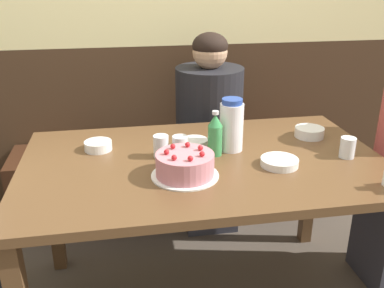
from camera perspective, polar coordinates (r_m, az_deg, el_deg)
back_wall at (r=2.63m, az=-3.13°, el=17.73°), size 4.80×0.04×2.50m
bench_seat at (r=2.69m, az=-2.09°, el=-4.81°), size 1.94×0.38×0.46m
dining_table at (r=1.77m, az=1.56°, el=-4.55°), size 1.46×0.89×0.74m
birthday_cake at (r=1.58m, az=-0.95°, el=-2.84°), size 0.25×0.25×0.11m
water_pitcher at (r=1.80m, az=5.27°, el=2.50°), size 0.10×0.10×0.22m
soju_bottle at (r=1.75m, az=3.09°, el=1.27°), size 0.06×0.06×0.19m
bowl_soup_white at (r=1.86m, az=-12.40°, el=-0.21°), size 0.12×0.12×0.04m
bowl_rice_small at (r=1.86m, az=0.34°, el=0.17°), size 0.12×0.12×0.03m
bowl_side_dish at (r=2.04m, az=15.37°, el=1.53°), size 0.13×0.13×0.04m
bowl_sauce_shallow at (r=1.71m, az=11.58°, el=-2.38°), size 0.15×0.15×0.03m
glass_water_tall at (r=1.74m, az=-4.15°, el=-0.32°), size 0.06×0.06×0.09m
glass_tumbler_short at (r=1.75m, az=-1.60°, el=-0.28°), size 0.06×0.06×0.09m
glass_shot_small at (r=1.85m, az=20.03°, el=-0.44°), size 0.06×0.06×0.08m
person_pale_blue_shirt at (r=2.47m, az=2.24°, el=1.23°), size 0.38×0.38×1.15m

